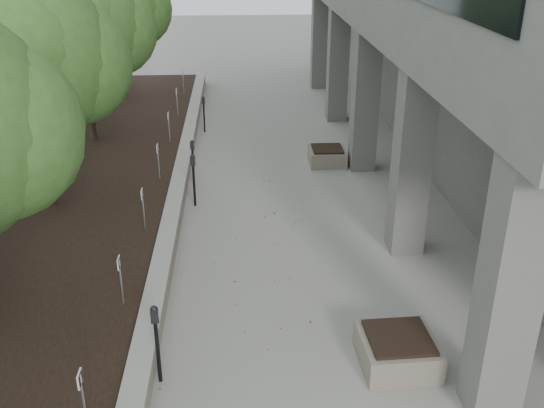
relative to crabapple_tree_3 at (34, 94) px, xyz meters
name	(u,v)px	position (x,y,z in m)	size (l,w,h in m)	color
retaining_wall	(178,190)	(2.97, 1.00, -2.87)	(0.39, 26.00, 0.50)	gray
planting_bed	(36,195)	(-0.70, 1.00, -2.92)	(7.00, 26.00, 0.40)	black
crabapple_tree_3	(34,94)	(0.00, 0.00, 0.00)	(4.60, 4.00, 5.44)	#325C23
crabapple_tree_4	(83,52)	(0.00, 5.00, 0.00)	(4.60, 4.00, 5.44)	#325C23
crabapple_tree_5	(113,27)	(0.00, 10.00, 0.00)	(4.60, 4.00, 5.44)	#325C23
parking_sign_2	(83,401)	(2.45, -7.50, -2.24)	(0.04, 0.22, 0.96)	black
parking_sign_3	(121,281)	(2.45, -4.50, -2.24)	(0.04, 0.22, 0.96)	black
parking_sign_4	(144,209)	(2.45, -1.50, -2.24)	(0.04, 0.22, 0.96)	black
parking_sign_5	(158,162)	(2.45, 1.50, -2.24)	(0.04, 0.22, 0.96)	black
parking_sign_6	(169,128)	(2.45, 4.50, -2.24)	(0.04, 0.22, 0.96)	black
parking_sign_7	(177,102)	(2.45, 7.50, -2.24)	(0.04, 0.22, 0.96)	black
parking_sign_8	(183,82)	(2.45, 10.50, -2.24)	(0.04, 0.22, 0.96)	black
parking_meter_2	(157,344)	(3.25, -6.12, -2.41)	(0.14, 0.10, 1.42)	black
parking_meter_3	(194,180)	(3.43, 0.56, -2.42)	(0.14, 0.10, 1.40)	black
parking_meter_4	(193,162)	(3.32, 2.06, -2.48)	(0.13, 0.09, 1.27)	black
parking_meter_5	(204,114)	(3.42, 6.71, -2.48)	(0.13, 0.09, 1.27)	black
planter_front	(398,350)	(7.09, -5.93, -2.84)	(1.20, 1.20, 0.56)	gray
planter_back	(327,156)	(7.24, 3.40, -2.87)	(1.08, 1.08, 0.50)	gray
berry_scatter	(248,275)	(4.70, -3.00, -3.11)	(3.30, 14.10, 0.02)	maroon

